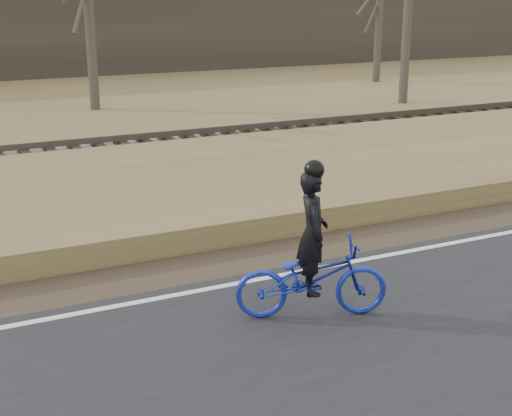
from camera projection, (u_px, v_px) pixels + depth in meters
name	position (u px, v px, depth m)	size (l,w,h in m)	color
ground	(81.00, 324.00, 9.48)	(120.00, 120.00, 0.00)	olive
edge_line	(78.00, 313.00, 9.64)	(120.00, 0.12, 0.01)	silver
shoulder	(63.00, 290.00, 10.51)	(120.00, 1.60, 0.04)	#473A2B
embankment	(30.00, 220.00, 13.04)	(120.00, 5.00, 0.44)	olive
ballast	(3.00, 174.00, 16.31)	(120.00, 3.00, 0.45)	slate
railroad	(2.00, 161.00, 16.22)	(120.00, 2.40, 0.29)	black
cyclist	(312.00, 268.00, 9.40)	(2.15, 1.36, 2.15)	#172BA0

